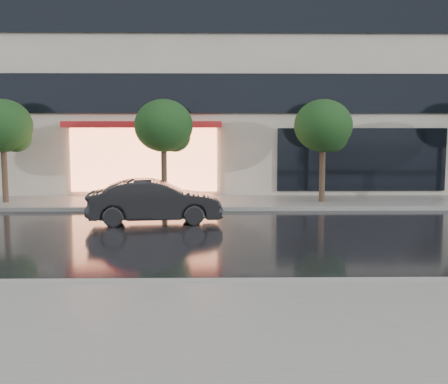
{
  "coord_description": "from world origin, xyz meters",
  "views": [
    {
      "loc": [
        -1.08,
        -11.17,
        2.98
      ],
      "look_at": [
        -0.86,
        2.25,
        1.4
      ],
      "focal_mm": 45.0,
      "sensor_mm": 36.0,
      "label": 1
    }
  ],
  "objects": [
    {
      "name": "ground",
      "position": [
        0.0,
        0.0,
        0.0
      ],
      "size": [
        120.0,
        120.0,
        0.0
      ],
      "primitive_type": "plane",
      "color": "black",
      "rests_on": "ground"
    },
    {
      "name": "sidewalk_near",
      "position": [
        0.0,
        -3.25,
        0.06
      ],
      "size": [
        60.0,
        4.5,
        0.12
      ],
      "primitive_type": "cube",
      "color": "slate",
      "rests_on": "ground"
    },
    {
      "name": "sidewalk_far",
      "position": [
        0.0,
        10.25,
        0.06
      ],
      "size": [
        60.0,
        3.5,
        0.12
      ],
      "primitive_type": "cube",
      "color": "slate",
      "rests_on": "ground"
    },
    {
      "name": "curb_near",
      "position": [
        0.0,
        -1.0,
        0.07
      ],
      "size": [
        60.0,
        0.25,
        0.14
      ],
      "primitive_type": "cube",
      "color": "gray",
      "rests_on": "ground"
    },
    {
      "name": "curb_far",
      "position": [
        0.0,
        8.5,
        0.07
      ],
      "size": [
        60.0,
        0.25,
        0.14
      ],
      "primitive_type": "cube",
      "color": "gray",
      "rests_on": "ground"
    },
    {
      "name": "office_building",
      "position": [
        -0.0,
        17.97,
        9.0
      ],
      "size": [
        30.0,
        12.76,
        18.0
      ],
      "color": "beige",
      "rests_on": "ground"
    },
    {
      "name": "tree_far_west",
      "position": [
        -8.94,
        10.03,
        2.92
      ],
      "size": [
        2.2,
        2.2,
        3.99
      ],
      "color": "#33261C",
      "rests_on": "ground"
    },
    {
      "name": "tree_mid_west",
      "position": [
        -2.94,
        10.03,
        2.92
      ],
      "size": [
        2.2,
        2.2,
        3.99
      ],
      "color": "#33261C",
      "rests_on": "ground"
    },
    {
      "name": "tree_mid_east",
      "position": [
        3.06,
        10.03,
        2.92
      ],
      "size": [
        2.2,
        2.2,
        3.99
      ],
      "color": "#33261C",
      "rests_on": "ground"
    },
    {
      "name": "parked_car",
      "position": [
        -2.94,
        6.0,
        0.67
      ],
      "size": [
        4.23,
        1.88,
        1.35
      ],
      "primitive_type": "imported",
      "rotation": [
        0.0,
        0.0,
        1.68
      ],
      "color": "black",
      "rests_on": "ground"
    }
  ]
}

